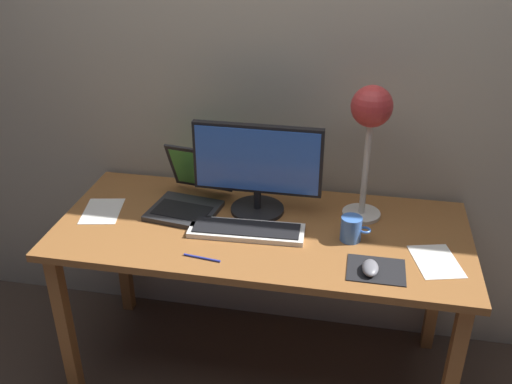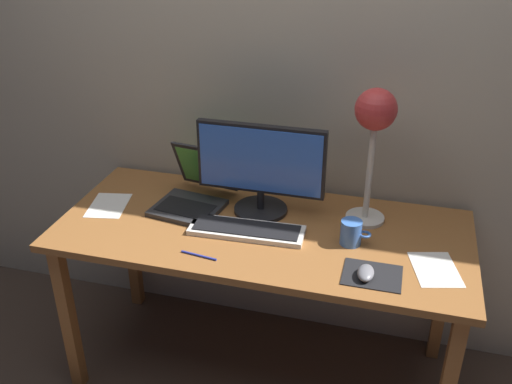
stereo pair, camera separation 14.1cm
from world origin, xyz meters
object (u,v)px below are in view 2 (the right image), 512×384
at_px(laptop, 196,188).
at_px(coffee_mug, 351,233).
at_px(keyboard_main, 247,230).
at_px(pen, 199,255).
at_px(desk_lamp, 375,122).
at_px(mouse, 366,273).
at_px(monitor, 261,166).

xyz_separation_m(laptop, coffee_mug, (0.66, -0.15, -0.02)).
height_order(keyboard_main, pen, keyboard_main).
height_order(keyboard_main, laptop, laptop).
relative_size(keyboard_main, coffee_mug, 3.93).
xyz_separation_m(keyboard_main, pen, (-0.12, -0.20, -0.01)).
relative_size(desk_lamp, pen, 3.86).
height_order(desk_lamp, mouse, desk_lamp).
xyz_separation_m(desk_lamp, pen, (-0.55, -0.42, -0.41)).
relative_size(monitor, desk_lamp, 0.95).
bearing_deg(keyboard_main, desk_lamp, 27.04).
bearing_deg(pen, laptop, 111.48).
relative_size(coffee_mug, pen, 0.81).
relative_size(monitor, pen, 3.66).
relative_size(keyboard_main, mouse, 4.64).
xyz_separation_m(monitor, keyboard_main, (-0.01, -0.17, -0.19)).
bearing_deg(pen, monitor, 70.80).
xyz_separation_m(desk_lamp, coffee_mug, (-0.03, -0.19, -0.36)).
distance_m(mouse, pen, 0.59).
height_order(keyboard_main, mouse, mouse).
xyz_separation_m(coffee_mug, pen, (-0.52, -0.23, -0.04)).
xyz_separation_m(mouse, coffee_mug, (-0.07, 0.20, 0.03)).
distance_m(desk_lamp, pen, 0.80).
height_order(laptop, pen, laptop).
relative_size(monitor, mouse, 5.34).
height_order(monitor, keyboard_main, monitor).
height_order(mouse, pen, mouse).
bearing_deg(desk_lamp, keyboard_main, -152.96).
bearing_deg(mouse, laptop, 154.63).
height_order(mouse, coffee_mug, coffee_mug).
distance_m(desk_lamp, mouse, 0.55).
height_order(monitor, mouse, monitor).
relative_size(keyboard_main, pen, 3.18).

